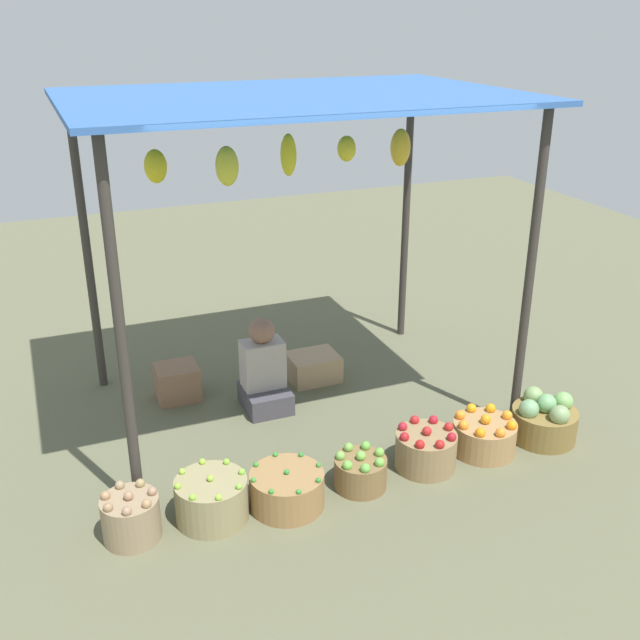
% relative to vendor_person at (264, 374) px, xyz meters
% --- Properties ---
extents(ground_plane, '(14.00, 14.00, 0.00)m').
position_rel_vendor_person_xyz_m(ground_plane, '(0.27, -0.06, -0.30)').
color(ground_plane, '#606045').
extents(market_stall_structure, '(3.25, 2.22, 2.51)m').
position_rel_vendor_person_xyz_m(market_stall_structure, '(0.27, -0.05, 1.98)').
color(market_stall_structure, '#38332D').
rests_on(market_stall_structure, ground).
extents(vendor_person, '(0.36, 0.44, 0.78)m').
position_rel_vendor_person_xyz_m(vendor_person, '(0.00, 0.00, 0.00)').
color(vendor_person, '#433F47').
rests_on(vendor_person, ground).
extents(basket_potatoes, '(0.36, 0.36, 0.34)m').
position_rel_vendor_person_xyz_m(basket_potatoes, '(-1.29, -1.28, -0.15)').
color(basket_potatoes, '#978060').
rests_on(basket_potatoes, ground).
extents(basket_limes, '(0.47, 0.47, 0.33)m').
position_rel_vendor_person_xyz_m(basket_limes, '(-0.77, -1.28, -0.15)').
color(basket_limes, '#95895D').
rests_on(basket_limes, ground).
extents(basket_green_chilies, '(0.50, 0.50, 0.28)m').
position_rel_vendor_person_xyz_m(basket_green_chilies, '(-0.28, -1.33, -0.17)').
color(basket_green_chilies, '#9A7245').
rests_on(basket_green_chilies, ground).
extents(basket_green_apples, '(0.36, 0.36, 0.28)m').
position_rel_vendor_person_xyz_m(basket_green_apples, '(0.26, -1.32, -0.18)').
color(basket_green_apples, olive).
rests_on(basket_green_apples, ground).
extents(basket_red_apples, '(0.44, 0.44, 0.33)m').
position_rel_vendor_person_xyz_m(basket_red_apples, '(0.80, -1.28, -0.16)').
color(basket_red_apples, '#91764E').
rests_on(basket_red_apples, ground).
extents(basket_oranges, '(0.47, 0.47, 0.31)m').
position_rel_vendor_person_xyz_m(basket_oranges, '(1.31, -1.26, -0.17)').
color(basket_oranges, '#A67F4F').
rests_on(basket_oranges, ground).
extents(basket_cabbages, '(0.49, 0.49, 0.38)m').
position_rel_vendor_person_xyz_m(basket_cabbages, '(1.83, -1.28, -0.14)').
color(basket_cabbages, olive).
rests_on(basket_cabbages, ground).
extents(wooden_crate_near_vendor, '(0.35, 0.32, 0.30)m').
position_rel_vendor_person_xyz_m(wooden_crate_near_vendor, '(-0.64, 0.41, -0.15)').
color(wooden_crate_near_vendor, '#8C664B').
rests_on(wooden_crate_near_vendor, ground).
extents(wooden_crate_stacked_rear, '(0.43, 0.36, 0.24)m').
position_rel_vendor_person_xyz_m(wooden_crate_stacked_rear, '(0.55, 0.30, -0.18)').
color(wooden_crate_stacked_rear, tan).
rests_on(wooden_crate_stacked_rear, ground).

